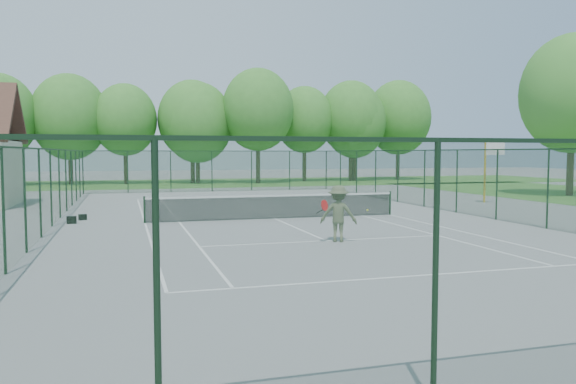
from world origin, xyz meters
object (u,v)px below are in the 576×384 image
at_px(basketball_goal, 491,158).
at_px(tennis_player, 338,214).
at_px(sports_bag_a, 72,220).
at_px(tennis_net, 275,206).

height_order(basketball_goal, tennis_player, basketball_goal).
distance_m(sports_bag_a, tennis_player, 11.39).
bearing_deg(tennis_net, basketball_goal, 15.92).
bearing_deg(tennis_player, tennis_net, 92.74).
height_order(tennis_net, basketball_goal, basketball_goal).
relative_size(sports_bag_a, tennis_player, 0.18).
height_order(tennis_net, sports_bag_a, tennis_net).
distance_m(basketball_goal, sports_bag_a, 22.43).
relative_size(tennis_net, basketball_goal, 3.04).
xyz_separation_m(sports_bag_a, tennis_player, (8.66, -7.35, 0.76)).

